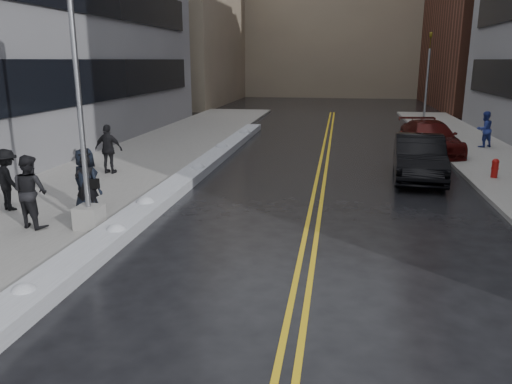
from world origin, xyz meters
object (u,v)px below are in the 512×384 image
at_px(fire_hydrant, 495,167).
at_px(pedestrian_fedora, 87,185).
at_px(lamppost, 82,139).
at_px(pedestrian_b, 30,191).
at_px(pedestrian_east, 484,129).
at_px(car_black, 419,158).
at_px(traffic_signal, 427,77).
at_px(pedestrian_c, 86,181).
at_px(pedestrian_d, 109,149).
at_px(car_maroon, 430,138).
at_px(pedestrian_e, 8,180).

relative_size(fire_hydrant, pedestrian_fedora, 0.42).
relative_size(lamppost, pedestrian_b, 3.91).
bearing_deg(pedestrian_east, pedestrian_fedora, 17.27).
distance_m(pedestrian_fedora, car_black, 12.19).
height_order(lamppost, traffic_signal, lamppost).
distance_m(lamppost, pedestrian_b, 2.09).
relative_size(pedestrian_c, pedestrian_east, 1.06).
bearing_deg(pedestrian_c, pedestrian_fedora, 144.13).
relative_size(pedestrian_b, pedestrian_d, 1.02).
relative_size(pedestrian_b, car_black, 0.38).
height_order(fire_hydrant, pedestrian_b, pedestrian_b).
xyz_separation_m(fire_hydrant, car_black, (-2.81, -0.06, 0.29)).
bearing_deg(traffic_signal, car_maroon, -96.74).
xyz_separation_m(fire_hydrant, pedestrian_b, (-13.84, -8.13, 0.58)).
relative_size(pedestrian_e, car_black, 0.36).
bearing_deg(pedestrian_b, car_black, -126.21).
bearing_deg(pedestrian_fedora, fire_hydrant, -162.98).
xyz_separation_m(fire_hydrant, car_maroon, (-1.50, 5.53, 0.24)).
xyz_separation_m(pedestrian_fedora, pedestrian_b, (-0.95, -1.23, 0.10)).
bearing_deg(car_black, traffic_signal, 85.06).
bearing_deg(car_maroon, pedestrian_fedora, -139.21).
bearing_deg(pedestrian_e, lamppost, -170.07).
bearing_deg(car_maroon, traffic_signal, 76.53).
height_order(lamppost, pedestrian_c, lamppost).
height_order(traffic_signal, pedestrian_b, traffic_signal).
relative_size(pedestrian_d, car_maroon, 0.35).
height_order(pedestrian_d, car_maroon, pedestrian_d).
distance_m(fire_hydrant, car_maroon, 5.74).
bearing_deg(pedestrian_b, car_maroon, -114.49).
relative_size(pedestrian_fedora, pedestrian_c, 0.92).
bearing_deg(lamppost, traffic_signal, 61.79).
bearing_deg(pedestrian_fedora, pedestrian_east, -146.58).
distance_m(pedestrian_c, pedestrian_east, 20.07).
relative_size(traffic_signal, pedestrian_b, 3.07).
bearing_deg(car_maroon, pedestrian_b, -138.81).
xyz_separation_m(pedestrian_b, car_black, (11.03, 8.08, -0.28)).
relative_size(lamppost, pedestrian_c, 3.97).
distance_m(pedestrian_east, car_black, 8.40).
distance_m(traffic_signal, pedestrian_fedora, 24.42).
xyz_separation_m(pedestrian_c, pedestrian_d, (-1.75, 5.12, -0.00)).
distance_m(pedestrian_c, car_black, 12.19).
bearing_deg(pedestrian_c, pedestrian_e, 19.87).
height_order(pedestrian_e, car_black, pedestrian_e).
relative_size(fire_hydrant, pedestrian_e, 0.40).
relative_size(pedestrian_b, pedestrian_e, 1.07).
relative_size(pedestrian_fedora, car_black, 0.34).
xyz_separation_m(lamppost, traffic_signal, (11.80, 22.00, 0.87)).
bearing_deg(pedestrian_east, car_maroon, 2.36).
bearing_deg(pedestrian_d, pedestrian_east, -148.99).
distance_m(fire_hydrant, pedestrian_d, 14.81).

